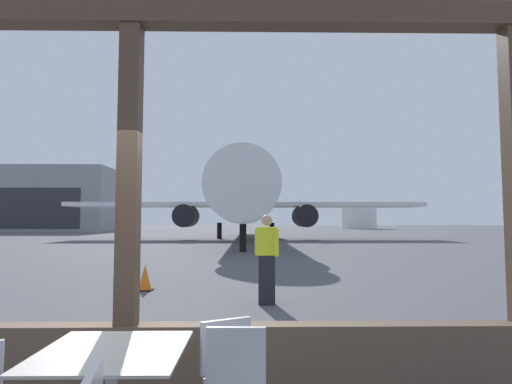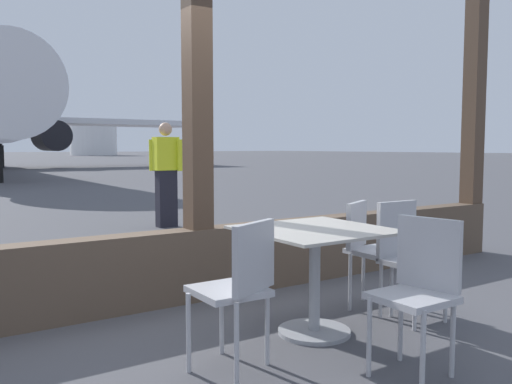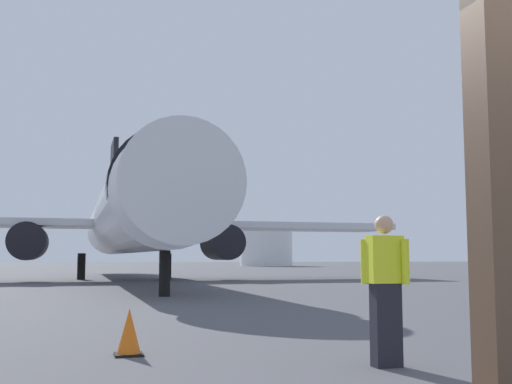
# 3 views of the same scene
# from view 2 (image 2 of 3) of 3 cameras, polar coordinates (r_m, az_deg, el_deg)

# --- Properties ---
(window_frame) EXTENTS (7.95, 0.24, 3.83)m
(window_frame) POSITION_cam_2_polar(r_m,az_deg,el_deg) (4.69, -6.20, 5.17)
(window_frame) COLOR brown
(window_frame) RESTS_ON ground
(dining_table) EXTENTS (0.94, 0.94, 0.76)m
(dining_table) POSITION_cam_2_polar(r_m,az_deg,el_deg) (3.87, 6.25, -7.71)
(dining_table) COLOR #ADA89E
(dining_table) RESTS_ON ground
(cafe_chair_window_left) EXTENTS (0.45, 0.45, 0.92)m
(cafe_chair_window_left) POSITION_cam_2_polar(r_m,az_deg,el_deg) (3.33, 16.95, -9.06)
(cafe_chair_window_left) COLOR #B2B2B7
(cafe_chair_window_left) RESTS_ON ground
(cafe_chair_window_right) EXTENTS (0.51, 0.51, 0.90)m
(cafe_chair_window_right) POSITION_cam_2_polar(r_m,az_deg,el_deg) (3.21, -1.75, -9.40)
(cafe_chair_window_right) COLOR #B2B2B7
(cafe_chair_window_right) RESTS_ON ground
(cafe_chair_aisle_left) EXTENTS (0.40, 0.40, 0.91)m
(cafe_chair_aisle_left) POSITION_cam_2_polar(r_m,az_deg,el_deg) (4.36, 15.57, -5.90)
(cafe_chair_aisle_left) COLOR #B2B2B7
(cafe_chair_aisle_left) RESTS_ON ground
(cafe_chair_aisle_right) EXTENTS (0.51, 0.51, 0.88)m
(cafe_chair_aisle_right) POSITION_cam_2_polar(r_m,az_deg,el_deg) (4.57, 11.81, -5.36)
(cafe_chair_aisle_right) COLOR #B2B2B7
(cafe_chair_aisle_right) RESTS_ON ground
(ground_crew_worker) EXTENTS (0.46, 0.40, 1.74)m
(ground_crew_worker) POSITION_cam_2_polar(r_m,az_deg,el_deg) (9.07, -9.52, 1.99)
(ground_crew_worker) COLOR black
(ground_crew_worker) RESTS_ON ground
(fuel_storage_tank) EXTENTS (7.29, 7.29, 5.18)m
(fuel_storage_tank) POSITION_cam_2_polar(r_m,az_deg,el_deg) (90.48, -16.85, 5.38)
(fuel_storage_tank) COLOR white
(fuel_storage_tank) RESTS_ON ground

